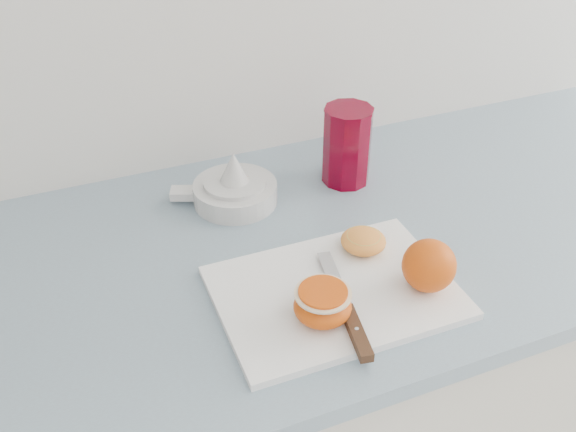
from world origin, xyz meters
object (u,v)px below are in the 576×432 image
(cutting_board, at_px, (335,292))
(half_orange, at_px, (323,305))
(counter, at_px, (343,400))
(red_tumbler, at_px, (347,148))
(citrus_juicer, at_px, (234,189))

(cutting_board, height_order, half_orange, half_orange)
(counter, relative_size, red_tumbler, 16.12)
(red_tumbler, bearing_deg, half_orange, -121.17)
(cutting_board, distance_m, half_orange, 0.07)
(cutting_board, height_order, red_tumbler, red_tumbler)
(counter, xyz_separation_m, half_orange, (-0.15, -0.19, 0.48))
(cutting_board, distance_m, citrus_juicer, 0.29)
(cutting_board, distance_m, red_tumbler, 0.32)
(red_tumbler, bearing_deg, counter, -108.61)
(cutting_board, relative_size, half_orange, 4.29)
(counter, height_order, cutting_board, cutting_board)
(citrus_juicer, xyz_separation_m, red_tumbler, (0.21, -0.01, 0.04))
(cutting_board, bearing_deg, red_tumbler, 61.00)
(cutting_board, xyz_separation_m, citrus_juicer, (-0.06, 0.28, 0.02))
(cutting_board, xyz_separation_m, half_orange, (-0.04, -0.05, 0.03))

